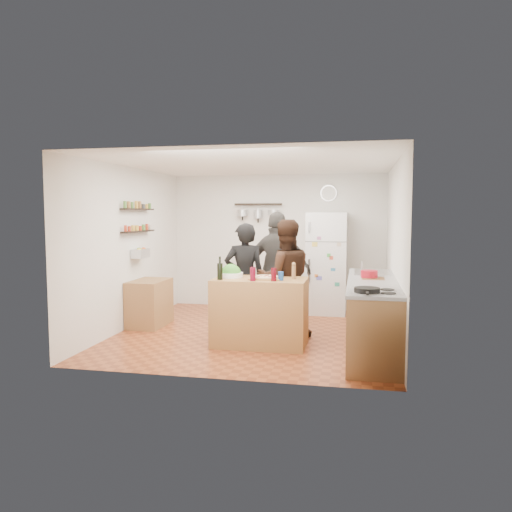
% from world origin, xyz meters
% --- Properties ---
extents(room_shell, '(4.20, 4.20, 4.20)m').
position_xyz_m(room_shell, '(0.00, 0.39, 1.25)').
color(room_shell, brown).
rests_on(room_shell, ground).
extents(prep_island, '(1.25, 0.72, 0.91)m').
position_xyz_m(prep_island, '(0.21, -0.63, 0.46)').
color(prep_island, '#9C6639').
rests_on(prep_island, floor).
extents(pizza_board, '(0.42, 0.34, 0.02)m').
position_xyz_m(pizza_board, '(0.29, -0.65, 0.92)').
color(pizza_board, olive).
rests_on(pizza_board, prep_island).
extents(pizza, '(0.34, 0.34, 0.02)m').
position_xyz_m(pizza, '(0.29, -0.65, 0.94)').
color(pizza, beige).
rests_on(pizza, pizza_board).
extents(salad_bowl, '(0.33, 0.33, 0.07)m').
position_xyz_m(salad_bowl, '(-0.21, -0.58, 0.94)').
color(salad_bowl, white).
rests_on(salad_bowl, prep_island).
extents(wine_bottle, '(0.07, 0.07, 0.22)m').
position_xyz_m(wine_bottle, '(-0.29, -0.85, 1.02)').
color(wine_bottle, black).
rests_on(wine_bottle, prep_island).
extents(wine_glass_near, '(0.07, 0.07, 0.18)m').
position_xyz_m(wine_glass_near, '(0.16, -0.87, 1.00)').
color(wine_glass_near, '#5B0719').
rests_on(wine_glass_near, prep_island).
extents(wine_glass_far, '(0.07, 0.07, 0.17)m').
position_xyz_m(wine_glass_far, '(0.43, -0.83, 1.00)').
color(wine_glass_far, '#50060F').
rests_on(wine_glass_far, prep_island).
extents(pepper_mill, '(0.06, 0.06, 0.18)m').
position_xyz_m(pepper_mill, '(0.66, -0.58, 1.00)').
color(pepper_mill, olive).
rests_on(pepper_mill, prep_island).
extents(salt_canister, '(0.07, 0.07, 0.12)m').
position_xyz_m(salt_canister, '(0.51, -0.75, 0.97)').
color(salt_canister, navy).
rests_on(salt_canister, prep_island).
extents(person_left, '(0.69, 0.56, 1.65)m').
position_xyz_m(person_left, '(-0.15, -0.01, 0.82)').
color(person_left, black).
rests_on(person_left, floor).
extents(person_center, '(1.00, 0.89, 1.70)m').
position_xyz_m(person_center, '(0.47, -0.11, 0.85)').
color(person_center, black).
rests_on(person_center, floor).
extents(person_back, '(1.12, 0.61, 1.81)m').
position_xyz_m(person_back, '(0.27, 0.44, 0.91)').
color(person_back, '#2F2C29').
rests_on(person_back, floor).
extents(counter_run, '(0.63, 2.63, 0.90)m').
position_xyz_m(counter_run, '(1.70, -0.55, 0.45)').
color(counter_run, '#9E7042').
rests_on(counter_run, floor).
extents(stove_top, '(0.60, 0.62, 0.02)m').
position_xyz_m(stove_top, '(1.70, -1.50, 0.91)').
color(stove_top, white).
rests_on(stove_top, counter_run).
extents(skillet, '(0.28, 0.28, 0.05)m').
position_xyz_m(skillet, '(1.60, -1.60, 0.95)').
color(skillet, black).
rests_on(skillet, stove_top).
extents(sink, '(0.50, 0.80, 0.03)m').
position_xyz_m(sink, '(1.70, 0.30, 0.92)').
color(sink, silver).
rests_on(sink, counter_run).
extents(cutting_board, '(0.30, 0.40, 0.02)m').
position_xyz_m(cutting_board, '(1.70, -0.36, 0.91)').
color(cutting_board, brown).
rests_on(cutting_board, counter_run).
extents(red_bowl, '(0.23, 0.23, 0.09)m').
position_xyz_m(red_bowl, '(1.65, -0.28, 0.97)').
color(red_bowl, maroon).
rests_on(red_bowl, counter_run).
extents(fridge, '(0.70, 0.68, 1.80)m').
position_xyz_m(fridge, '(0.95, 1.75, 0.90)').
color(fridge, white).
rests_on(fridge, floor).
extents(wall_clock, '(0.30, 0.03, 0.30)m').
position_xyz_m(wall_clock, '(0.95, 2.08, 2.15)').
color(wall_clock, silver).
rests_on(wall_clock, back_wall).
extents(spice_shelf_lower, '(0.12, 1.00, 0.02)m').
position_xyz_m(spice_shelf_lower, '(-1.93, 0.20, 1.50)').
color(spice_shelf_lower, black).
rests_on(spice_shelf_lower, left_wall).
extents(spice_shelf_upper, '(0.12, 1.00, 0.02)m').
position_xyz_m(spice_shelf_upper, '(-1.93, 0.20, 1.85)').
color(spice_shelf_upper, black).
rests_on(spice_shelf_upper, left_wall).
extents(produce_basket, '(0.18, 0.35, 0.14)m').
position_xyz_m(produce_basket, '(-1.90, 0.20, 1.15)').
color(produce_basket, silver).
rests_on(produce_basket, left_wall).
extents(side_table, '(0.50, 0.80, 0.73)m').
position_xyz_m(side_table, '(-1.74, 0.15, 0.36)').
color(side_table, '#8E613B').
rests_on(side_table, floor).
extents(pot_rack, '(0.90, 0.04, 0.04)m').
position_xyz_m(pot_rack, '(-0.35, 2.00, 1.95)').
color(pot_rack, black).
rests_on(pot_rack, back_wall).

